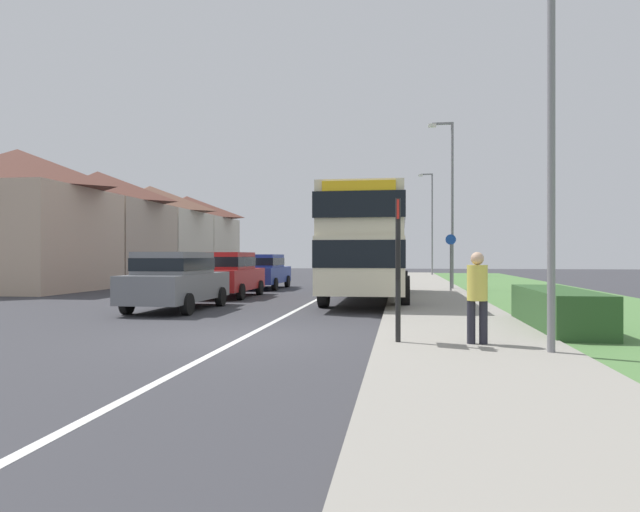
# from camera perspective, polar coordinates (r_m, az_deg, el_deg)

# --- Properties ---
(ground_plane) EXTENTS (120.00, 120.00, 0.00)m
(ground_plane) POSITION_cam_1_polar(r_m,az_deg,el_deg) (11.17, -7.78, -8.25)
(ground_plane) COLOR #38383D
(lane_marking_centre) EXTENTS (0.14, 60.00, 0.01)m
(lane_marking_centre) POSITION_cam_1_polar(r_m,az_deg,el_deg) (18.94, -1.05, -4.83)
(lane_marking_centre) COLOR silver
(lane_marking_centre) RESTS_ON ground_plane
(pavement_near_side) EXTENTS (3.20, 68.00, 0.12)m
(pavement_near_side) POSITION_cam_1_polar(r_m,az_deg,el_deg) (16.73, 12.21, -5.28)
(pavement_near_side) COLOR gray
(pavement_near_side) RESTS_ON ground_plane
(grass_verge_seaward) EXTENTS (6.00, 68.00, 0.08)m
(grass_verge_seaward) POSITION_cam_1_polar(r_m,az_deg,el_deg) (17.56, 26.40, -5.10)
(grass_verge_seaward) COLOR #517F42
(grass_verge_seaward) RESTS_ON ground_plane
(roadside_hedge) EXTENTS (1.10, 4.05, 0.90)m
(roadside_hedge) POSITION_cam_1_polar(r_m,az_deg,el_deg) (12.80, 23.01, -5.16)
(roadside_hedge) COLOR #2D5128
(roadside_hedge) RESTS_ON ground_plane
(double_decker_bus) EXTENTS (2.80, 9.83, 3.70)m
(double_decker_bus) POSITION_cam_1_polar(r_m,az_deg,el_deg) (20.01, 4.99, 1.55)
(double_decker_bus) COLOR beige
(double_decker_bus) RESTS_ON ground_plane
(parked_car_grey) EXTENTS (1.93, 4.54, 1.71)m
(parked_car_grey) POSITION_cam_1_polar(r_m,az_deg,el_deg) (17.05, -14.41, -2.23)
(parked_car_grey) COLOR slate
(parked_car_grey) RESTS_ON ground_plane
(parked_car_red) EXTENTS (1.90, 4.39, 1.74)m
(parked_car_red) POSITION_cam_1_polar(r_m,az_deg,el_deg) (21.94, -9.26, -1.69)
(parked_car_red) COLOR #B21E1E
(parked_car_red) RESTS_ON ground_plane
(parked_car_blue) EXTENTS (1.93, 4.60, 1.67)m
(parked_car_blue) POSITION_cam_1_polar(r_m,az_deg,el_deg) (27.30, -5.76, -1.42)
(parked_car_blue) COLOR navy
(parked_car_blue) RESTS_ON ground_plane
(pedestrian_at_stop) EXTENTS (0.34, 0.34, 1.67)m
(pedestrian_at_stop) POSITION_cam_1_polar(r_m,az_deg,el_deg) (9.83, 15.71, -3.66)
(pedestrian_at_stop) COLOR #23232D
(pedestrian_at_stop) RESTS_ON ground_plane
(bus_stop_sign) EXTENTS (0.09, 0.52, 2.60)m
(bus_stop_sign) POSITION_cam_1_polar(r_m,az_deg,el_deg) (9.76, 7.94, -0.37)
(bus_stop_sign) COLOR black
(bus_stop_sign) RESTS_ON ground_plane
(cycle_route_sign) EXTENTS (0.44, 0.08, 2.52)m
(cycle_route_sign) POSITION_cam_1_polar(r_m,az_deg,el_deg) (24.48, 13.16, -0.40)
(cycle_route_sign) COLOR slate
(cycle_route_sign) RESTS_ON ground_plane
(street_lamp_near) EXTENTS (1.14, 0.20, 6.91)m
(street_lamp_near) POSITION_cam_1_polar(r_m,az_deg,el_deg) (9.61, 21.81, 14.41)
(street_lamp_near) COLOR slate
(street_lamp_near) RESTS_ON ground_plane
(street_lamp_mid) EXTENTS (1.14, 0.20, 7.69)m
(street_lamp_mid) POSITION_cam_1_polar(r_m,az_deg,el_deg) (26.29, 13.09, 6.11)
(street_lamp_mid) COLOR slate
(street_lamp_mid) RESTS_ON ground_plane
(street_lamp_far) EXTENTS (1.14, 0.20, 8.10)m
(street_lamp_far) POSITION_cam_1_polar(r_m,az_deg,el_deg) (45.13, 11.22, 3.83)
(street_lamp_far) COLOR slate
(street_lamp_far) RESTS_ON ground_plane
(house_terrace_far_side) EXTENTS (6.99, 27.23, 6.51)m
(house_terrace_far_side) POSITION_cam_1_polar(r_m,az_deg,el_deg) (37.97, -19.12, 2.51)
(house_terrace_far_side) COLOR #C1A88E
(house_terrace_far_side) RESTS_ON ground_plane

